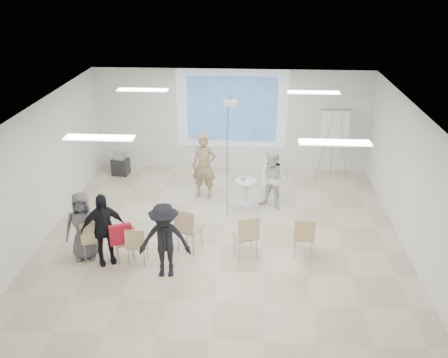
# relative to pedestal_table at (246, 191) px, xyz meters

# --- Properties ---
(floor) EXTENTS (8.00, 9.00, 0.10)m
(floor) POSITION_rel_pedestal_table_xyz_m (-0.47, -2.09, -0.43)
(floor) COLOR beige
(floor) RESTS_ON ground
(ceiling) EXTENTS (8.00, 9.00, 0.10)m
(ceiling) POSITION_rel_pedestal_table_xyz_m (-0.47, -2.09, 2.67)
(ceiling) COLOR white
(ceiling) RESTS_ON wall_back
(wall_back) EXTENTS (8.00, 0.10, 3.00)m
(wall_back) POSITION_rel_pedestal_table_xyz_m (-0.47, 2.46, 1.12)
(wall_back) COLOR silver
(wall_back) RESTS_ON floor
(wall_left) EXTENTS (0.10, 9.00, 3.00)m
(wall_left) POSITION_rel_pedestal_table_xyz_m (-4.52, -2.09, 1.12)
(wall_left) COLOR silver
(wall_left) RESTS_ON floor
(wall_right) EXTENTS (0.10, 9.00, 3.00)m
(wall_right) POSITION_rel_pedestal_table_xyz_m (3.58, -2.09, 1.12)
(wall_right) COLOR silver
(wall_right) RESTS_ON floor
(projection_halo) EXTENTS (3.20, 0.01, 2.30)m
(projection_halo) POSITION_rel_pedestal_table_xyz_m (-0.47, 2.40, 1.47)
(projection_halo) COLOR silver
(projection_halo) RESTS_ON wall_back
(projection_image) EXTENTS (2.60, 0.01, 1.90)m
(projection_image) POSITION_rel_pedestal_table_xyz_m (-0.47, 2.38, 1.47)
(projection_image) COLOR #2F62A0
(projection_image) RESTS_ON wall_back
(pedestal_table) EXTENTS (0.60, 0.60, 0.68)m
(pedestal_table) POSITION_rel_pedestal_table_xyz_m (0.00, 0.00, 0.00)
(pedestal_table) COLOR white
(pedestal_table) RESTS_ON floor
(player_left) EXTENTS (0.78, 0.58, 1.97)m
(player_left) POSITION_rel_pedestal_table_xyz_m (-1.10, 0.39, 0.61)
(player_left) COLOR #98835D
(player_left) RESTS_ON floor
(player_right) EXTENTS (1.03, 0.96, 1.69)m
(player_right) POSITION_rel_pedestal_table_xyz_m (0.68, -0.15, 0.46)
(player_right) COLOR white
(player_right) RESTS_ON floor
(controller_left) EXTENTS (0.05, 0.12, 0.04)m
(controller_left) POSITION_rel_pedestal_table_xyz_m (-0.92, 0.64, 0.92)
(controller_left) COLOR white
(controller_left) RESTS_ON player_left
(controller_right) EXTENTS (0.09, 0.12, 0.04)m
(controller_right) POSITION_rel_pedestal_table_xyz_m (0.50, 0.10, 0.76)
(controller_right) COLOR silver
(controller_right) RESTS_ON player_right
(chair_far_left) EXTENTS (0.56, 0.59, 0.93)m
(chair_far_left) POSITION_rel_pedestal_table_xyz_m (-3.10, -2.82, 0.17)
(chair_far_left) COLOR tan
(chair_far_left) RESTS_ON floor
(chair_left_mid) EXTENTS (0.53, 0.55, 0.86)m
(chair_left_mid) POSITION_rel_pedestal_table_xyz_m (-2.42, -2.83, 0.13)
(chair_left_mid) COLOR tan
(chair_left_mid) RESTS_ON floor
(chair_left_inner) EXTENTS (0.40, 0.43, 0.85)m
(chair_left_inner) POSITION_rel_pedestal_table_xyz_m (-2.15, -2.94, 0.12)
(chair_left_inner) COLOR tan
(chair_left_inner) RESTS_ON floor
(chair_center) EXTENTS (0.62, 0.64, 1.00)m
(chair_center) POSITION_rel_pedestal_table_xyz_m (-1.18, -2.34, 0.21)
(chair_center) COLOR tan
(chair_center) RESTS_ON floor
(chair_right_inner) EXTENTS (0.59, 0.61, 0.97)m
(chair_right_inner) POSITION_rel_pedestal_table_xyz_m (0.08, -2.54, 0.19)
(chair_right_inner) COLOR tan
(chair_right_inner) RESTS_ON floor
(chair_right_far) EXTENTS (0.47, 0.50, 0.91)m
(chair_right_far) POSITION_rel_pedestal_table_xyz_m (1.27, -2.44, 0.16)
(chair_right_far) COLOR tan
(chair_right_far) RESTS_ON floor
(red_jacket) EXTENTS (0.45, 0.27, 0.43)m
(red_jacket) POSITION_rel_pedestal_table_xyz_m (-2.45, -2.98, 0.34)
(red_jacket) COLOR #AF1528
(red_jacket) RESTS_ON chair_left_mid
(laptop) EXTENTS (0.32, 0.23, 0.02)m
(laptop) POSITION_rel_pedestal_table_xyz_m (-2.15, -2.84, 0.08)
(laptop) COLOR black
(laptop) RESTS_ON chair_left_inner
(audience_left) EXTENTS (1.20, 1.02, 1.78)m
(audience_left) POSITION_rel_pedestal_table_xyz_m (-2.83, -2.89, 0.51)
(audience_left) COLOR black
(audience_left) RESTS_ON floor
(audience_mid) EXTENTS (1.18, 0.68, 1.77)m
(audience_mid) POSITION_rel_pedestal_table_xyz_m (-1.50, -3.27, 0.51)
(audience_mid) COLOR black
(audience_mid) RESTS_ON floor
(audience_outer) EXTENTS (0.91, 0.70, 1.66)m
(audience_outer) POSITION_rel_pedestal_table_xyz_m (-3.30, -2.73, 0.45)
(audience_outer) COLOR #595A5E
(audience_outer) RESTS_ON floor
(flipchart_easel) EXTENTS (0.92, 0.69, 2.12)m
(flipchart_easel) POSITION_rel_pedestal_table_xyz_m (2.39, 1.64, 1.18)
(flipchart_easel) COLOR #96989E
(flipchart_easel) RESTS_ON floor
(av_cart) EXTENTS (0.51, 0.43, 0.69)m
(av_cart) POSITION_rel_pedestal_table_xyz_m (-3.69, 1.72, -0.06)
(av_cart) COLOR black
(av_cart) RESTS_ON floor
(ceiling_projector) EXTENTS (0.30, 0.25, 3.00)m
(ceiling_projector) POSITION_rel_pedestal_table_xyz_m (-0.37, -0.59, 2.31)
(ceiling_projector) COLOR white
(ceiling_projector) RESTS_ON ceiling
(fluor_panel_nw) EXTENTS (1.20, 0.30, 0.02)m
(fluor_panel_nw) POSITION_rel_pedestal_table_xyz_m (-2.47, -0.09, 2.59)
(fluor_panel_nw) COLOR white
(fluor_panel_nw) RESTS_ON ceiling
(fluor_panel_ne) EXTENTS (1.20, 0.30, 0.02)m
(fluor_panel_ne) POSITION_rel_pedestal_table_xyz_m (1.53, -0.09, 2.59)
(fluor_panel_ne) COLOR white
(fluor_panel_ne) RESTS_ON ceiling
(fluor_panel_sw) EXTENTS (1.20, 0.30, 0.02)m
(fluor_panel_sw) POSITION_rel_pedestal_table_xyz_m (-2.47, -3.59, 2.59)
(fluor_panel_sw) COLOR white
(fluor_panel_sw) RESTS_ON ceiling
(fluor_panel_se) EXTENTS (1.20, 0.30, 0.02)m
(fluor_panel_se) POSITION_rel_pedestal_table_xyz_m (1.53, -3.59, 2.59)
(fluor_panel_se) COLOR white
(fluor_panel_se) RESTS_ON ceiling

